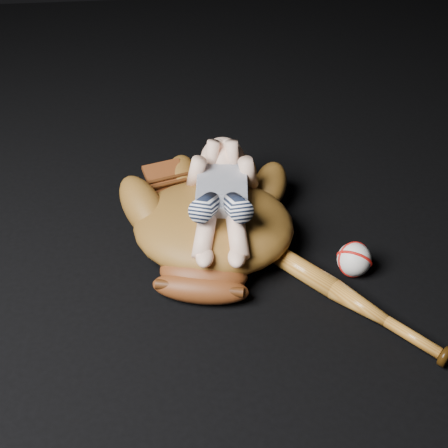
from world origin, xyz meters
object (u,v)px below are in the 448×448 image
object	(u,v)px
baseball_glove	(214,219)
baseball	(354,259)
baseball_bat	(345,296)
newborn_baby	(222,195)

from	to	relation	value
baseball_glove	baseball	bearing A→B (deg)	-8.19
baseball_glove	baseball_bat	world-z (taller)	baseball_glove
baseball_bat	baseball	world-z (taller)	baseball
newborn_baby	baseball	distance (m)	0.32
baseball_glove	newborn_baby	world-z (taller)	newborn_baby
baseball_glove	baseball	world-z (taller)	baseball_glove
newborn_baby	baseball	world-z (taller)	newborn_baby
baseball_glove	baseball_bat	xyz separation A→B (m)	(0.25, -0.22, -0.06)
baseball_glove	newborn_baby	xyz separation A→B (m)	(0.02, 0.00, 0.06)
baseball_glove	newborn_baby	bearing A→B (deg)	22.53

